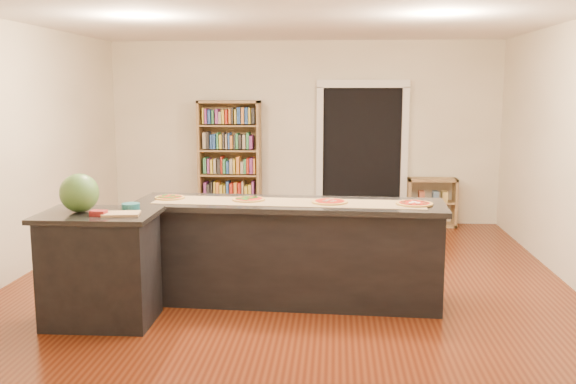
# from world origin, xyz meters

# --- Properties ---
(room) EXTENTS (6.00, 7.00, 2.80)m
(room) POSITION_xyz_m (0.00, 0.00, 1.40)
(room) COLOR #ECE2C7
(room) RESTS_ON ground
(doorway) EXTENTS (1.40, 0.09, 2.21)m
(doorway) POSITION_xyz_m (0.90, 3.46, 1.20)
(doorway) COLOR black
(doorway) RESTS_ON room
(kitchen_island) EXTENTS (3.01, 0.81, 0.99)m
(kitchen_island) POSITION_xyz_m (0.05, -0.35, 0.50)
(kitchen_island) COLOR black
(kitchen_island) RESTS_ON ground
(side_counter) EXTENTS (1.01, 0.74, 1.00)m
(side_counter) POSITION_xyz_m (-1.58, -1.07, 0.51)
(side_counter) COLOR black
(side_counter) RESTS_ON ground
(bookshelf) EXTENTS (0.95, 0.34, 1.90)m
(bookshelf) POSITION_xyz_m (-1.13, 3.28, 0.95)
(bookshelf) COLOR olive
(bookshelf) RESTS_ON ground
(low_shelf) EXTENTS (0.74, 0.32, 0.74)m
(low_shelf) POSITION_xyz_m (1.96, 3.29, 0.37)
(low_shelf) COLOR olive
(low_shelf) RESTS_ON ground
(waste_bin) EXTENTS (0.25, 0.25, 0.36)m
(waste_bin) POSITION_xyz_m (-0.02, 3.17, 0.18)
(waste_bin) COLOR #4D6CAC
(waste_bin) RESTS_ON ground
(kraft_paper) EXTENTS (2.63, 0.59, 0.00)m
(kraft_paper) POSITION_xyz_m (0.05, -0.37, 0.99)
(kraft_paper) COLOR #9A7E4F
(kraft_paper) RESTS_ON kitchen_island
(watermelon) EXTENTS (0.34, 0.34, 0.34)m
(watermelon) POSITION_xyz_m (-1.74, -1.06, 1.17)
(watermelon) COLOR #144214
(watermelon) RESTS_ON side_counter
(cutting_board) EXTENTS (0.34, 0.26, 0.02)m
(cutting_board) POSITION_xyz_m (-1.34, -1.17, 1.01)
(cutting_board) COLOR tan
(cutting_board) RESTS_ON side_counter
(package_red) EXTENTS (0.14, 0.10, 0.05)m
(package_red) POSITION_xyz_m (-1.52, -1.21, 1.03)
(package_red) COLOR maroon
(package_red) RESTS_ON side_counter
(package_teal) EXTENTS (0.16, 0.16, 0.06)m
(package_teal) POSITION_xyz_m (-1.33, -0.94, 1.03)
(package_teal) COLOR #195966
(package_teal) RESTS_ON side_counter
(pizza_a) EXTENTS (0.31, 0.31, 0.02)m
(pizza_a) POSITION_xyz_m (-1.15, -0.26, 1.00)
(pizza_a) COLOR #B68E46
(pizza_a) RESTS_ON kitchen_island
(pizza_b) EXTENTS (0.34, 0.34, 0.02)m
(pizza_b) POSITION_xyz_m (-0.35, -0.30, 1.00)
(pizza_b) COLOR #B68E46
(pizza_b) RESTS_ON kitchen_island
(pizza_c) EXTENTS (0.34, 0.34, 0.02)m
(pizza_c) POSITION_xyz_m (0.45, -0.38, 1.00)
(pizza_c) COLOR #B68E46
(pizza_c) RESTS_ON kitchen_island
(pizza_d) EXTENTS (0.34, 0.34, 0.02)m
(pizza_d) POSITION_xyz_m (1.25, -0.42, 1.00)
(pizza_d) COLOR #B68E46
(pizza_d) RESTS_ON kitchen_island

